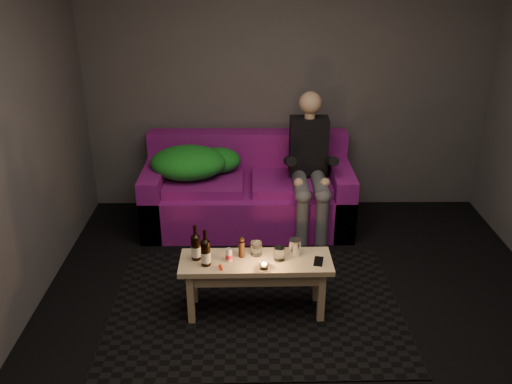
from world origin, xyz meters
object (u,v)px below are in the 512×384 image
sofa (248,193)px  beer_bottle_b (206,252)px  beer_bottle_a (196,247)px  steel_cup (295,247)px  person (310,163)px  coffee_table (256,269)px

sofa → beer_bottle_b: 1.58m
beer_bottle_a → steel_cup: size_ratio=2.24×
beer_bottle_a → sofa: bearing=75.9°
sofa → person: (0.58, -0.16, 0.38)m
coffee_table → beer_bottle_a: (-0.43, 0.02, 0.18)m
person → beer_bottle_b: bearing=-122.2°
coffee_table → steel_cup: (0.29, 0.08, 0.14)m
person → beer_bottle_b: 1.63m
beer_bottle_b → steel_cup: size_ratio=2.29×
coffee_table → beer_bottle_a: size_ratio=4.08×
coffee_table → sofa: bearing=92.5°
sofa → beer_bottle_a: size_ratio=7.27×
person → coffee_table: size_ratio=1.19×
beer_bottle_a → coffee_table: bearing=-2.5°
beer_bottle_a → beer_bottle_b: (0.08, -0.08, 0.00)m
coffee_table → beer_bottle_a: beer_bottle_a is taller
person → beer_bottle_a: (-0.94, -1.29, -0.13)m
person → coffee_table: (-0.51, -1.31, -0.31)m
beer_bottle_a → beer_bottle_b: bearing=-46.7°
sofa → steel_cup: bearing=-75.9°
person → beer_bottle_a: size_ratio=4.85×
person → beer_bottle_a: person is taller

